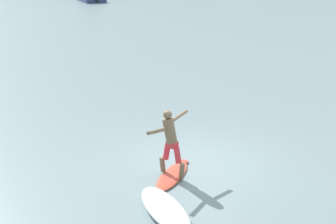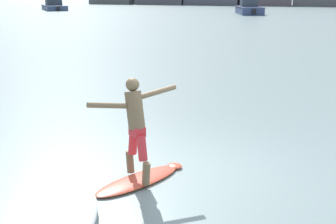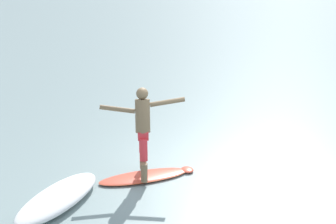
% 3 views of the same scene
% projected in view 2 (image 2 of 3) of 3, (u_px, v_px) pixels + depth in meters
% --- Properties ---
extents(ground_plane, '(200.00, 200.00, 0.00)m').
position_uv_depth(ground_plane, '(190.00, 171.00, 8.52)').
color(ground_plane, gray).
extents(surfboard, '(1.38, 1.88, 0.21)m').
position_uv_depth(surfboard, '(140.00, 180.00, 8.03)').
color(surfboard, '#DC533C').
rests_on(surfboard, ground).
extents(surfer, '(1.22, 1.19, 1.73)m').
position_uv_depth(surfer, '(135.00, 121.00, 7.77)').
color(surfer, brown).
rests_on(surfer, surfboard).
extents(fishing_boat_near_jetty, '(3.46, 5.51, 2.85)m').
position_uv_depth(fishing_boat_near_jetty, '(249.00, 8.00, 49.33)').
color(fishing_boat_near_jetty, '#36456F').
rests_on(fishing_boat_near_jetty, ground).
extents(small_boat_offshore, '(4.92, 5.56, 2.86)m').
position_uv_depth(small_boat_offshore, '(54.00, 4.00, 56.39)').
color(small_boat_offshore, '#394C70').
rests_on(small_boat_offshore, ground).
extents(wave_foam_at_tail, '(1.28, 2.28, 0.27)m').
position_uv_depth(wave_foam_at_tail, '(68.00, 221.00, 6.45)').
color(wave_foam_at_tail, white).
rests_on(wave_foam_at_tail, ground).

